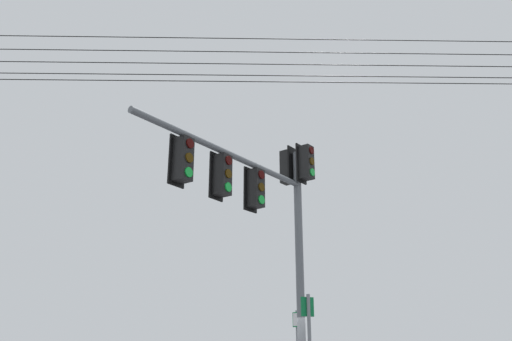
% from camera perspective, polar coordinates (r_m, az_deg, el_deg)
% --- Properties ---
extents(signal_mast_assembly, '(1.99, 5.65, 6.90)m').
position_cam_1_polar(signal_mast_assembly, '(12.43, 1.13, -3.55)').
color(signal_mast_assembly, slate).
rests_on(signal_mast_assembly, ground).
extents(overhead_wire_span, '(29.54, 13.28, 1.72)m').
position_cam_1_polar(overhead_wire_span, '(15.48, 9.66, 11.36)').
color(overhead_wire_span, black).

